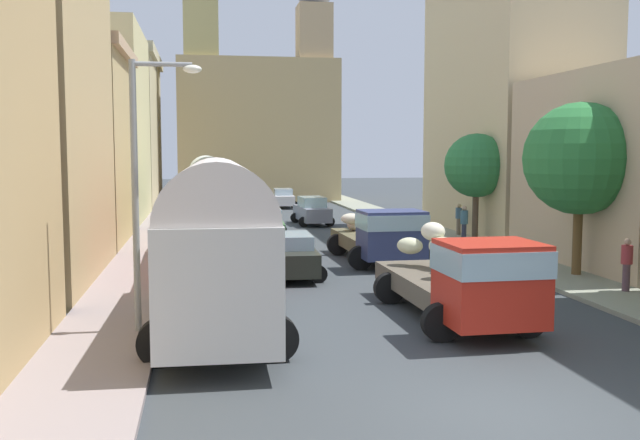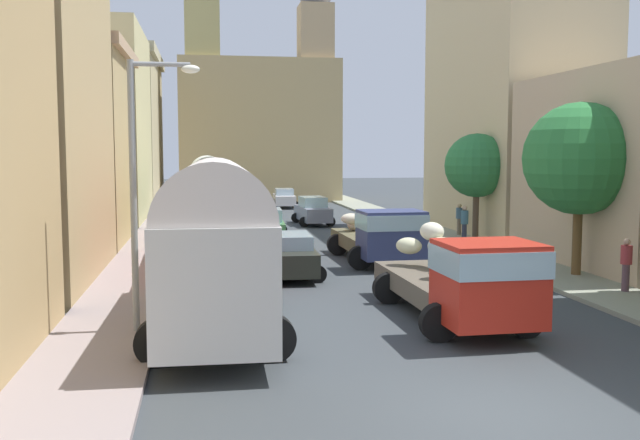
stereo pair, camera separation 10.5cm
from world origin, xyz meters
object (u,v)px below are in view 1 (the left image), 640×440
object	(u,v)px
parked_bus_3	(208,186)
car_2	(289,255)
cargo_truck_1	(381,235)
car_1	(283,198)
cargo_truck_0	(464,278)
car_0	(312,211)
pedestrian_3	(464,222)
pedestrian_0	(627,263)
pedestrian_2	(459,218)
parked_bus_0	(217,237)
streetlamp_near	(144,174)
parked_bus_2	(209,196)
parked_bus_1	(212,213)
car_3	(267,224)

from	to	relation	value
parked_bus_3	car_2	world-z (taller)	parked_bus_3
cargo_truck_1	car_1	distance (m)	28.60
cargo_truck_0	car_0	xyz separation A→B (m)	(-0.02, 25.55, -0.40)
car_0	car_1	size ratio (longest dim) A/B	1.04
cargo_truck_1	pedestrian_3	distance (m)	7.07
cargo_truck_1	pedestrian_0	world-z (taller)	cargo_truck_1
cargo_truck_1	pedestrian_2	bearing A→B (deg)	52.12
cargo_truck_1	parked_bus_3	bearing A→B (deg)	110.61
pedestrian_0	cargo_truck_0	bearing A→B (deg)	-155.66
cargo_truck_0	car_0	distance (m)	25.55
parked_bus_0	parked_bus_3	bearing A→B (deg)	90.00
parked_bus_0	pedestrian_3	distance (m)	18.63
pedestrian_2	streetlamp_near	xyz separation A→B (m)	(-14.26, -17.61, 2.89)
pedestrian_0	pedestrian_2	bearing A→B (deg)	89.54
cargo_truck_0	streetlamp_near	distance (m)	8.31
parked_bus_0	car_0	distance (m)	25.87
cargo_truck_0	parked_bus_2	bearing A→B (deg)	108.50
parked_bus_0	car_0	size ratio (longest dim) A/B	2.08
parked_bus_3	pedestrian_3	world-z (taller)	parked_bus_3
car_0	pedestrian_3	xyz separation A→B (m)	(5.58, -10.68, 0.25)
parked_bus_2	pedestrian_2	xyz separation A→B (m)	(12.58, -0.61, -1.21)
pedestrian_2	streetlamp_near	bearing A→B (deg)	-129.00
car_0	pedestrian_3	distance (m)	12.05
parked_bus_1	car_0	world-z (taller)	parked_bus_1
cargo_truck_1	pedestrian_3	xyz separation A→B (m)	(5.21, 4.78, -0.08)
car_1	streetlamp_near	xyz separation A→B (m)	(-7.55, -38.44, 3.14)
car_1	pedestrian_2	world-z (taller)	pedestrian_2
parked_bus_2	parked_bus_3	distance (m)	9.00
car_0	car_2	bearing A→B (deg)	-101.28
parked_bus_2	pedestrian_2	world-z (taller)	parked_bus_2
car_1	car_3	size ratio (longest dim) A/B	0.95
parked_bus_1	cargo_truck_1	distance (m)	6.64
parked_bus_1	pedestrian_2	bearing A→B (deg)	33.69
parked_bus_0	parked_bus_2	xyz separation A→B (m)	(-0.00, 18.00, -0.12)
car_3	cargo_truck_0	bearing A→B (deg)	-80.01
parked_bus_3	pedestrian_0	size ratio (longest dim) A/B	5.19
streetlamp_near	car_0	bearing A→B (deg)	72.77
cargo_truck_0	car_1	bearing A→B (deg)	90.46
cargo_truck_0	streetlamp_near	bearing A→B (deg)	178.21
parked_bus_0	car_3	bearing A→B (deg)	81.19
parked_bus_1	parked_bus_3	distance (m)	18.00
car_2	pedestrian_3	distance (m)	11.51
car_3	pedestrian_0	distance (m)	18.70
cargo_truck_0	pedestrian_0	xyz separation A→B (m)	(6.28, 2.84, -0.22)
parked_bus_0	car_2	distance (m)	7.98
car_2	car_3	bearing A→B (deg)	88.86
car_0	cargo_truck_0	bearing A→B (deg)	-89.97
parked_bus_3	parked_bus_2	bearing A→B (deg)	-90.00
car_2	pedestrian_2	bearing A→B (deg)	45.21
parked_bus_2	parked_bus_3	size ratio (longest dim) A/B	0.94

